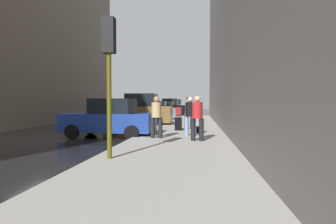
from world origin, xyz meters
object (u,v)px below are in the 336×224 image
(parked_bronze_suv, at_px, (140,111))
(parked_red_hatchback, at_px, (163,110))
(parked_blue_sedan, at_px, (110,119))
(rolling_suitcase, at_px, (178,124))
(duffel_bag, at_px, (199,130))
(pedestrian_in_red_jacket, at_px, (197,116))
(parked_white_van, at_px, (174,107))
(parked_gray_coupe, at_px, (154,111))
(traffic_light, at_px, (109,57))
(parked_black_suv, at_px, (169,107))
(fire_hydrant, at_px, (166,119))
(pedestrian_in_jeans, at_px, (190,114))
(pedestrian_with_beanie, at_px, (189,111))
(pedestrian_in_tan_coat, at_px, (156,115))

(parked_bronze_suv, distance_m, parked_red_hatchback, 12.32)
(parked_blue_sedan, distance_m, rolling_suitcase, 3.71)
(parked_blue_sedan, distance_m, duffel_bag, 4.34)
(pedestrian_in_red_jacket, bearing_deg, parked_white_van, 97.06)
(parked_blue_sedan, xyz_separation_m, parked_bronze_suv, (-0.00, 6.11, 0.18))
(parked_gray_coupe, bearing_deg, traffic_light, -83.93)
(parked_white_van, bearing_deg, traffic_light, -87.09)
(parked_blue_sedan, height_order, parked_black_suv, parked_black_suv)
(parked_black_suv, xyz_separation_m, pedestrian_in_red_jacket, (4.08, -26.19, 0.07))
(parked_black_suv, xyz_separation_m, fire_hydrant, (1.80, -17.69, -0.54))
(parked_black_suv, distance_m, pedestrian_in_jeans, 24.89)
(parked_white_van, bearing_deg, pedestrian_in_red_jacket, -82.94)
(traffic_light, relative_size, duffel_bag, 8.18)
(parked_red_hatchback, height_order, duffel_bag, parked_red_hatchback)
(parked_red_hatchback, xyz_separation_m, pedestrian_in_jeans, (3.75, -18.71, 0.26))
(fire_hydrant, height_order, rolling_suitcase, rolling_suitcase)
(parked_blue_sedan, xyz_separation_m, pedestrian_in_jeans, (3.75, -0.29, 0.26))
(fire_hydrant, bearing_deg, pedestrian_with_beanie, -65.52)
(parked_gray_coupe, distance_m, duffel_bag, 11.77)
(rolling_suitcase, bearing_deg, parked_bronze_suv, 127.11)
(pedestrian_with_beanie, bearing_deg, traffic_light, -101.97)
(parked_gray_coupe, relative_size, duffel_bag, 9.63)
(fire_hydrant, relative_size, pedestrian_in_jeans, 0.41)
(parked_gray_coupe, height_order, parked_red_hatchback, same)
(pedestrian_in_jeans, relative_size, rolling_suitcase, 1.64)
(parked_red_hatchback, xyz_separation_m, pedestrian_in_tan_coat, (2.40, -19.66, 0.26))
(pedestrian_with_beanie, height_order, pedestrian_in_jeans, pedestrian_with_beanie)
(pedestrian_with_beanie, relative_size, duffel_bag, 4.04)
(rolling_suitcase, height_order, duffel_bag, rolling_suitcase)
(parked_blue_sedan, xyz_separation_m, fire_hydrant, (1.80, 6.63, -0.35))
(parked_gray_coupe, bearing_deg, parked_white_van, 90.00)
(fire_hydrant, bearing_deg, pedestrian_in_jeans, -74.25)
(parked_bronze_suv, relative_size, pedestrian_in_tan_coat, 2.70)
(parked_black_suv, xyz_separation_m, parked_white_van, (-0.00, 6.74, 0.00))
(pedestrian_in_red_jacket, height_order, pedestrian_in_tan_coat, same)
(parked_red_hatchback, bearing_deg, parked_bronze_suv, -90.00)
(parked_blue_sedan, bearing_deg, parked_bronze_suv, 90.00)
(parked_gray_coupe, height_order, pedestrian_with_beanie, pedestrian_with_beanie)
(parked_red_hatchback, bearing_deg, traffic_light, -85.54)
(pedestrian_in_jeans, distance_m, rolling_suitcase, 2.54)
(parked_red_hatchback, distance_m, traffic_light, 23.92)
(pedestrian_with_beanie, bearing_deg, parked_bronze_suv, 136.78)
(parked_black_suv, distance_m, pedestrian_with_beanie, 21.87)
(parked_black_suv, relative_size, duffel_bag, 10.50)
(parked_white_van, distance_m, pedestrian_in_red_jacket, 33.18)
(parked_blue_sedan, relative_size, fire_hydrant, 6.04)
(parked_gray_coupe, distance_m, parked_white_van, 18.99)
(fire_hydrant, bearing_deg, pedestrian_in_tan_coat, -85.64)
(parked_bronze_suv, xyz_separation_m, pedestrian_in_tan_coat, (2.40, -7.34, 0.07))
(parked_bronze_suv, xyz_separation_m, parked_red_hatchback, (0.00, 12.32, -0.18))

